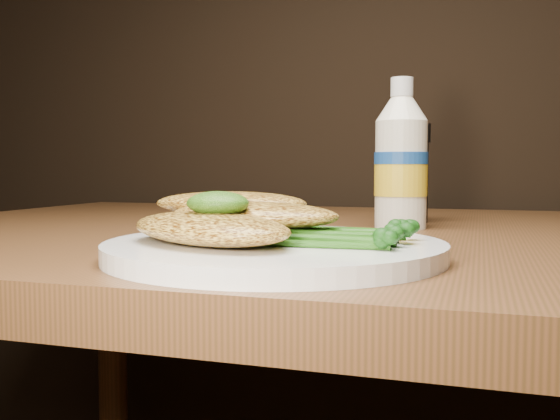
% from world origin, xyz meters
% --- Properties ---
extents(plate, '(0.28, 0.28, 0.01)m').
position_xyz_m(plate, '(-0.00, 0.80, 0.76)').
color(plate, white).
rests_on(plate, dining_table).
extents(chicken_front, '(0.18, 0.15, 0.03)m').
position_xyz_m(chicken_front, '(-0.05, 0.76, 0.78)').
color(chicken_front, gold).
rests_on(chicken_front, plate).
extents(chicken_mid, '(0.15, 0.08, 0.02)m').
position_xyz_m(chicken_mid, '(-0.02, 0.80, 0.78)').
color(chicken_mid, gold).
rests_on(chicken_mid, plate).
extents(chicken_back, '(0.15, 0.09, 0.02)m').
position_xyz_m(chicken_back, '(-0.06, 0.84, 0.79)').
color(chicken_back, gold).
rests_on(chicken_back, plate).
extents(pesto_front, '(0.06, 0.06, 0.02)m').
position_xyz_m(pesto_front, '(-0.04, 0.76, 0.80)').
color(pesto_front, black).
rests_on(pesto_front, chicken_front).
extents(broccolini_bundle, '(0.15, 0.13, 0.02)m').
position_xyz_m(broccolini_bundle, '(0.04, 0.80, 0.77)').
color(broccolini_bundle, '#225713').
rests_on(broccolini_bundle, plate).
extents(mayo_bottle, '(0.07, 0.07, 0.18)m').
position_xyz_m(mayo_bottle, '(0.06, 1.08, 0.84)').
color(mayo_bottle, '#F2EACD').
rests_on(mayo_bottle, dining_table).
extents(pepper_grinder, '(0.06, 0.06, 0.13)m').
position_xyz_m(pepper_grinder, '(0.06, 1.17, 0.82)').
color(pepper_grinder, black).
rests_on(pepper_grinder, dining_table).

